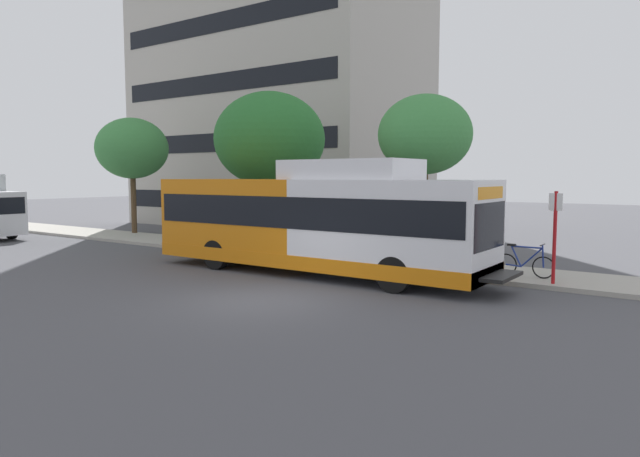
% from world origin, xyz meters
% --- Properties ---
extents(ground_plane, '(120.00, 120.00, 0.00)m').
position_xyz_m(ground_plane, '(0.00, 8.00, 0.00)').
color(ground_plane, '#4C4C51').
extents(sidewalk_curb, '(3.00, 56.00, 0.14)m').
position_xyz_m(sidewalk_curb, '(7.00, 6.00, 0.07)').
color(sidewalk_curb, '#A8A399').
rests_on(sidewalk_curb, ground).
extents(transit_bus, '(2.58, 12.25, 3.65)m').
position_xyz_m(transit_bus, '(3.89, 1.23, 1.70)').
color(transit_bus, white).
rests_on(transit_bus, ground).
extents(bus_stop_sign_pole, '(0.10, 0.36, 2.60)m').
position_xyz_m(bus_stop_sign_pole, '(5.87, -5.66, 1.65)').
color(bus_stop_sign_pole, red).
rests_on(bus_stop_sign_pole, sidewalk_curb).
extents(bicycle_parked, '(0.52, 1.76, 1.02)m').
position_xyz_m(bicycle_parked, '(6.52, -4.68, 0.56)').
color(bicycle_parked, black).
rests_on(bicycle_parked, sidewalk_curb).
extents(street_tree_near_stop, '(3.33, 3.33, 5.90)m').
position_xyz_m(street_tree_near_stop, '(7.96, -0.69, 4.60)').
color(street_tree_near_stop, '#4C3823').
rests_on(street_tree_near_stop, sidewalk_curb).
extents(street_tree_mid_block, '(4.68, 4.68, 6.56)m').
position_xyz_m(street_tree_mid_block, '(7.75, 6.33, 4.70)').
color(street_tree_mid_block, '#4C3823').
rests_on(street_tree_mid_block, sidewalk_curb).
extents(street_tree_far_block, '(3.75, 3.75, 6.08)m').
position_xyz_m(street_tree_far_block, '(8.15, 16.17, 4.61)').
color(street_tree_far_block, '#4C3823').
rests_on(street_tree_far_block, sidewalk_curb).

